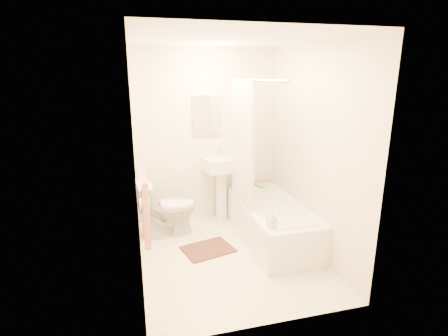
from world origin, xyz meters
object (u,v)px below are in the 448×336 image
object	(u,v)px
sink	(222,186)
bathtub	(271,221)
toilet	(167,208)
soap_bottle	(272,220)
bath_mat	(208,249)

from	to	relation	value
sink	bathtub	xyz separation A→B (m)	(0.45, -0.76, -0.27)
toilet	sink	world-z (taller)	sink
bathtub	soap_bottle	size ratio (longest dim) A/B	9.04
toilet	bathtub	world-z (taller)	toilet
toilet	bath_mat	xyz separation A→B (m)	(0.42, -0.56, -0.36)
bathtub	bath_mat	xyz separation A→B (m)	(-0.85, -0.10, -0.23)
soap_bottle	bathtub	bearing A→B (deg)	67.75
sink	bathtub	bearing A→B (deg)	-69.17
toilet	bath_mat	distance (m)	0.78
bathtub	soap_bottle	world-z (taller)	soap_bottle
bath_mat	sink	bearing A→B (deg)	65.02
soap_bottle	toilet	bearing A→B (deg)	132.35
sink	soap_bottle	bearing A→B (deg)	-92.28
sink	bathtub	size ratio (longest dim) A/B	0.60
bath_mat	soap_bottle	bearing A→B (deg)	-42.88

